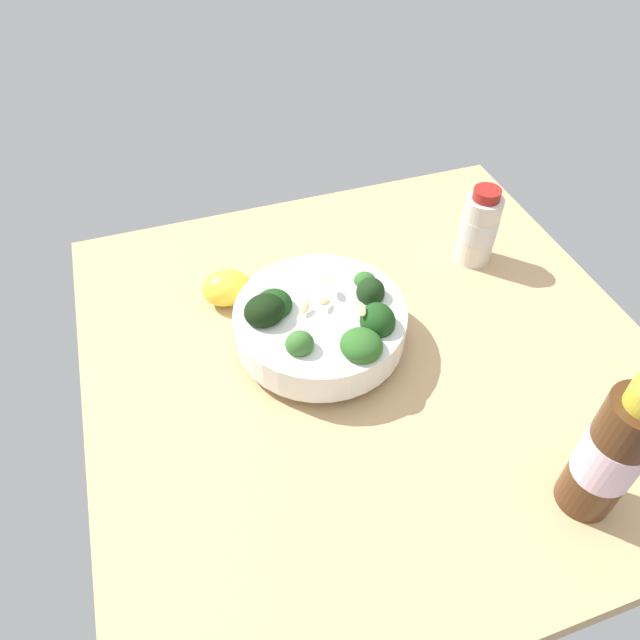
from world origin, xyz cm
name	(u,v)px	position (x,y,z in cm)	size (l,w,h in cm)	color
ground_plane	(371,362)	(0.00, 0.00, -1.75)	(68.41, 68.41, 3.51)	tan
bowl_of_broccoli	(321,322)	(-3.45, -5.45, 3.90)	(20.76, 20.69, 9.43)	white
lemon_wedge	(227,288)	(-14.75, -14.68, 2.31)	(6.39, 5.26, 4.61)	yellow
bottle_tall	(479,227)	(-12.26, 20.49, 5.48)	(5.14, 5.14, 11.54)	beige
bottle_short	(611,454)	(24.42, 12.67, 8.31)	(5.49, 5.49, 17.95)	#472814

